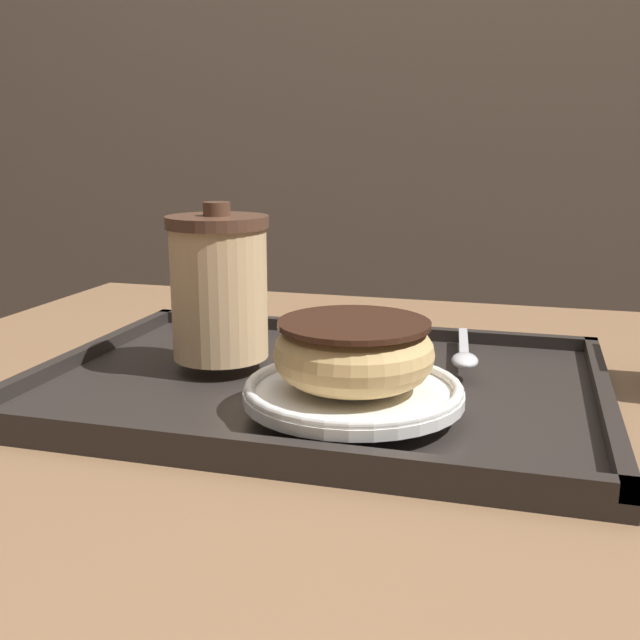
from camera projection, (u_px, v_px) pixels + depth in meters
wall_behind at (476, 21)px, 1.52m from camera, size 8.00×0.05×2.40m
cafe_table at (344, 604)px, 0.64m from camera, size 0.94×0.86×0.75m
serving_tray at (320, 386)px, 0.62m from camera, size 0.46×0.33×0.02m
coffee_cup_front at (219, 286)px, 0.64m from camera, size 0.09×0.09×0.13m
plate_with_chocolate_donut at (353, 391)px, 0.54m from camera, size 0.16×0.16×0.01m
donut_chocolate_glazed at (354, 351)px, 0.53m from camera, size 0.12×0.12×0.04m
spoon at (464, 356)px, 0.64m from camera, size 0.03×0.14×0.01m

